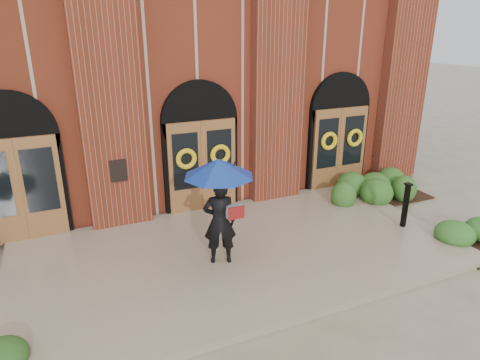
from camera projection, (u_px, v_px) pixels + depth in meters
ground at (243, 258)px, 9.78m from camera, size 90.00×90.00×0.00m
landing at (240, 252)px, 9.89m from camera, size 10.00×5.30×0.15m
church_building at (148, 67)px, 16.12m from camera, size 16.20×12.53×7.00m
man_with_umbrella at (219, 191)px, 8.81m from camera, size 1.84×1.84×2.35m
metal_post at (406, 204)px, 10.77m from camera, size 0.16×0.16×1.17m
hedge_wall_right at (378, 187)px, 12.95m from camera, size 2.98×1.19×0.77m
hedge_front_right at (477, 237)px, 10.18m from camera, size 1.54×1.32×0.54m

